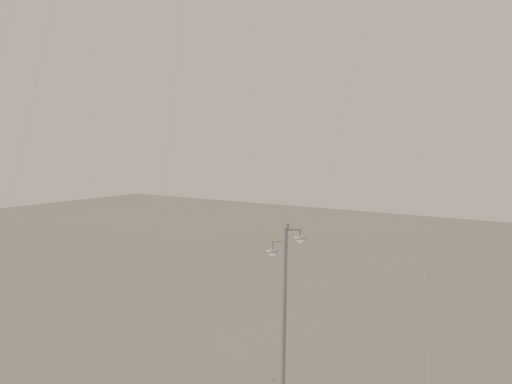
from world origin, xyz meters
The scene contains 3 objects.
street_lamp centered at (4.15, 4.61, 5.01)m, with size 1.47×1.00×9.40m.
kite_3 centered at (-9.16, 1.97, 17.26)m, with size 1.06×8.25×23.30m.
kite_5 centered at (3.26, 18.62, 19.15)m, with size 4.62×7.61×25.50m.
Camera 1 is at (18.99, -17.82, 13.10)m, focal length 50.00 mm.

